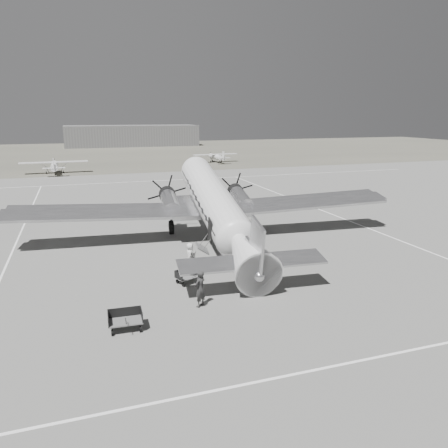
% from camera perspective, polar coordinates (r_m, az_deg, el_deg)
% --- Properties ---
extents(ground, '(260.00, 260.00, 0.00)m').
position_cam_1_polar(ground, '(32.24, 5.88, -4.25)').
color(ground, slate).
rests_on(ground, ground).
extents(taxi_line_near, '(60.00, 0.15, 0.01)m').
position_cam_1_polar(taxi_line_near, '(21.38, 22.10, -15.27)').
color(taxi_line_near, white).
rests_on(taxi_line_near, ground).
extents(taxi_line_right, '(0.15, 80.00, 0.01)m').
position_cam_1_polar(taxi_line_right, '(38.61, 22.34, -2.15)').
color(taxi_line_right, white).
rests_on(taxi_line_right, ground).
extents(taxi_line_left, '(0.15, 60.00, 0.01)m').
position_cam_1_polar(taxi_line_left, '(39.46, -25.47, -2.14)').
color(taxi_line_left, white).
rests_on(taxi_line_left, ground).
extents(taxi_line_horizon, '(90.00, 0.15, 0.01)m').
position_cam_1_polar(taxi_line_horizon, '(69.72, -7.85, 5.67)').
color(taxi_line_horizon, white).
rests_on(taxi_line_horizon, ground).
extents(grass_infield, '(260.00, 90.00, 0.01)m').
position_cam_1_polar(grass_infield, '(123.86, -12.76, 9.12)').
color(grass_infield, '#5C594E').
rests_on(grass_infield, ground).
extents(hangar_main, '(42.00, 14.00, 6.60)m').
position_cam_1_polar(hangar_main, '(149.01, -11.95, 11.23)').
color(hangar_main, '#5D5D5D').
rests_on(hangar_main, ground).
extents(dc3_airliner, '(33.96, 24.92, 6.14)m').
position_cam_1_polar(dc3_airliner, '(34.11, -1.07, 2.20)').
color(dc3_airliner, silver).
rests_on(dc3_airliner, ground).
extents(light_plane_left, '(11.74, 9.63, 2.38)m').
position_cam_1_polar(light_plane_left, '(82.29, -21.27, 6.96)').
color(light_plane_left, silver).
rests_on(light_plane_left, ground).
extents(light_plane_right, '(10.61, 8.89, 2.07)m').
position_cam_1_polar(light_plane_right, '(94.91, -1.00, 8.65)').
color(light_plane_right, silver).
rests_on(light_plane_right, ground).
extents(baggage_cart_near, '(1.78, 1.52, 0.85)m').
position_cam_1_polar(baggage_cart_near, '(27.17, -4.71, -6.84)').
color(baggage_cart_near, '#585858').
rests_on(baggage_cart_near, ground).
extents(baggage_cart_far, '(1.77, 1.29, 0.97)m').
position_cam_1_polar(baggage_cart_far, '(22.02, -12.76, -12.22)').
color(baggage_cart_far, '#585858').
rests_on(baggage_cart_far, ground).
extents(ground_crew, '(0.89, 0.84, 2.05)m').
position_cam_1_polar(ground_crew, '(23.75, -3.16, -8.43)').
color(ground_crew, '#292929').
rests_on(ground_crew, ground).
extents(ramp_agent, '(0.69, 0.84, 1.60)m').
position_cam_1_polar(ramp_agent, '(28.47, -3.98, -5.02)').
color(ramp_agent, '#AEAEAC').
rests_on(ramp_agent, ground).
extents(passenger, '(0.73, 0.94, 1.70)m').
position_cam_1_polar(passenger, '(29.74, -4.45, -4.08)').
color(passenger, silver).
rests_on(passenger, ground).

